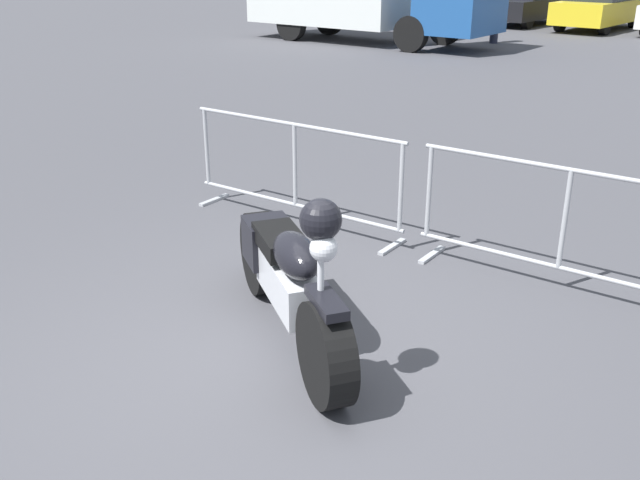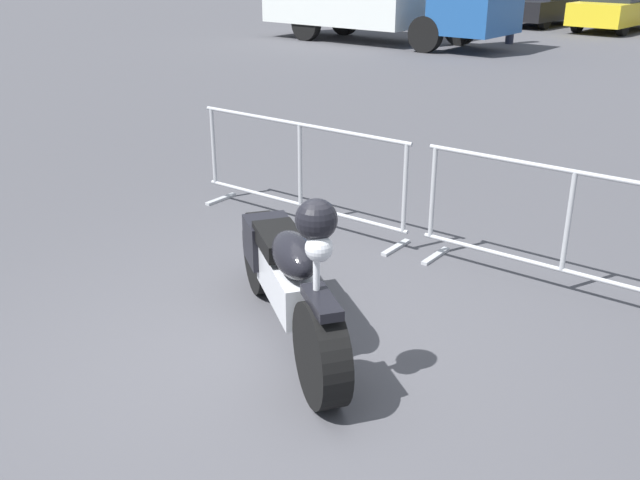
{
  "view_description": "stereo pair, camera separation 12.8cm",
  "coord_description": "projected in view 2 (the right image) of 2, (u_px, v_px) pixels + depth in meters",
  "views": [
    {
      "loc": [
        2.75,
        -3.29,
        2.7
      ],
      "look_at": [
        -0.06,
        0.79,
        0.65
      ],
      "focal_mm": 40.0,
      "sensor_mm": 36.0,
      "label": 1
    },
    {
      "loc": [
        2.86,
        -3.22,
        2.7
      ],
      "look_at": [
        -0.06,
        0.79,
        0.65
      ],
      "focal_mm": 40.0,
      "sensor_mm": 36.0,
      "label": 2
    }
  ],
  "objects": [
    {
      "name": "pedestrian",
      "position": [
        512.0,
        11.0,
        20.79
      ],
      "size": [
        0.45,
        0.45,
        1.69
      ],
      "rotation": [
        0.0,
        0.0,
        1.14
      ],
      "color": "#262838",
      "rests_on": "ground"
    },
    {
      "name": "crowd_barrier_far",
      "position": [
        567.0,
        230.0,
        5.8
      ],
      "size": [
        2.58,
        0.48,
        1.07
      ],
      "rotation": [
        0.0,
        0.0,
        -0.02
      ],
      "color": "#9EA0A5",
      "rests_on": "ground"
    },
    {
      "name": "motorcycle",
      "position": [
        287.0,
        276.0,
        5.12
      ],
      "size": [
        2.0,
        1.56,
        1.33
      ],
      "rotation": [
        0.0,
        0.0,
        -0.64
      ],
      "color": "black",
      "rests_on": "ground"
    },
    {
      "name": "parked_car_black",
      "position": [
        544.0,
        5.0,
        25.77
      ],
      "size": [
        2.11,
        4.29,
        1.4
      ],
      "rotation": [
        0.0,
        0.0,
        1.47
      ],
      "color": "black",
      "rests_on": "ground"
    },
    {
      "name": "parked_car_blue",
      "position": [
        481.0,
        1.0,
        27.55
      ],
      "size": [
        2.07,
        4.22,
        1.38
      ],
      "rotation": [
        0.0,
        0.0,
        1.47
      ],
      "color": "#284799",
      "rests_on": "ground"
    },
    {
      "name": "ground_plane",
      "position": [
        261.0,
        362.0,
        4.99
      ],
      "size": [
        120.0,
        120.0,
        0.0
      ],
      "primitive_type": "plane",
      "color": "#424247"
    },
    {
      "name": "crowd_barrier_near",
      "position": [
        300.0,
        172.0,
        7.29
      ],
      "size": [
        2.58,
        0.48,
        1.07
      ],
      "rotation": [
        0.0,
        0.0,
        -0.02
      ],
      "color": "#9EA0A5",
      "rests_on": "ground"
    },
    {
      "name": "parked_car_yellow",
      "position": [
        618.0,
        8.0,
        24.07
      ],
      "size": [
        2.23,
        4.55,
        1.49
      ],
      "rotation": [
        0.0,
        0.0,
        1.47
      ],
      "color": "yellow",
      "rests_on": "ground"
    }
  ]
}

